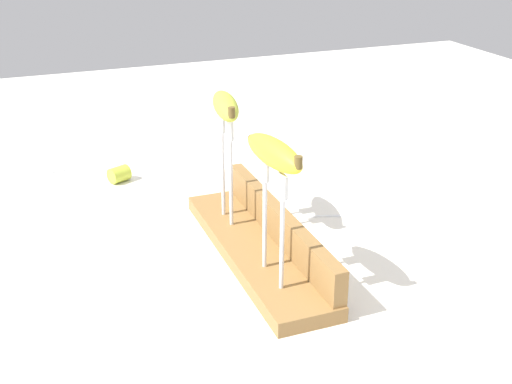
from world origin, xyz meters
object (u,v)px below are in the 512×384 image
banana_raised_left (225,106)px  fork_fallen_near (331,215)px  fork_stand_left (227,159)px  banana_chunk_near (120,174)px  banana_raised_right (274,153)px  fork_fallen_far (75,166)px  fork_stand_right (273,213)px

banana_raised_left → fork_fallen_near: 0.32m
fork_stand_left → banana_chunk_near: size_ratio=3.76×
banana_raised_right → fork_fallen_far: (-0.66, -0.23, -0.23)m
banana_raised_left → fork_stand_left: bearing=-10.4°
fork_fallen_far → banana_chunk_near: banana_chunk_near is taller
fork_fallen_near → fork_fallen_far: 0.63m
banana_raised_left → fork_fallen_near: size_ratio=0.84×
banana_raised_right → banana_raised_left: bearing=180.0°
banana_raised_left → banana_chunk_near: 0.42m
fork_fallen_near → banana_chunk_near: bearing=-132.6°
fork_fallen_near → fork_stand_left: bearing=-93.8°
fork_stand_right → fork_fallen_near: bearing=134.4°
fork_fallen_near → fork_fallen_far: (-0.45, -0.44, 0.00)m
banana_raised_left → banana_raised_right: banana_raised_left is taller
fork_stand_right → fork_fallen_near: 0.33m
banana_chunk_near → fork_stand_left: bearing=24.9°
fork_stand_right → banana_chunk_near: (-0.54, -0.15, -0.12)m
fork_fallen_near → fork_stand_right: bearing=-45.6°
fork_stand_left → fork_fallen_far: 0.52m
fork_stand_left → fork_stand_right: size_ratio=1.07×
banana_raised_right → banana_chunk_near: (-0.54, -0.15, -0.22)m
banana_raised_right → fork_stand_left: bearing=180.0°
fork_fallen_near → fork_fallen_far: bearing=-135.6°
fork_stand_left → fork_fallen_near: 0.26m
fork_fallen_far → banana_raised_right: bearing=19.2°
banana_raised_left → fork_fallen_far: 0.55m
banana_raised_right → banana_chunk_near: 0.60m
banana_raised_right → fork_fallen_near: 0.38m
fork_stand_right → banana_raised_right: 0.10m
fork_stand_right → banana_raised_right: banana_raised_right is taller
fork_stand_right → fork_fallen_far: fork_stand_right is taller
banana_raised_left → banana_chunk_near: bearing=-155.1°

